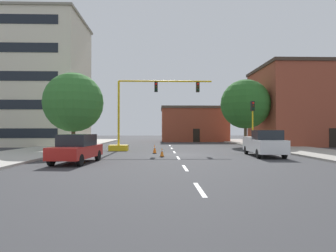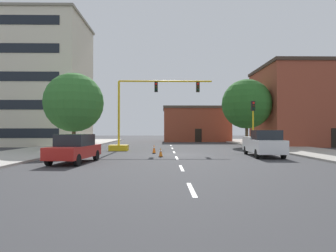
{
  "view_description": "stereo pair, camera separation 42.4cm",
  "coord_description": "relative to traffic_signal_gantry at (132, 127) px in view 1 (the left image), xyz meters",
  "views": [
    {
      "loc": [
        -1.37,
        -23.82,
        2.01
      ],
      "look_at": [
        -0.52,
        4.12,
        2.38
      ],
      "focal_mm": 31.18,
      "sensor_mm": 36.0,
      "label": 1
    },
    {
      "loc": [
        -0.94,
        -23.83,
        2.01
      ],
      "look_at": [
        -0.52,
        4.12,
        2.38
      ],
      "focal_mm": 31.18,
      "sensor_mm": 36.0,
      "label": 2
    }
  ],
  "objects": [
    {
      "name": "ground_plane",
      "position": [
        3.96,
        -4.44,
        -2.3
      ],
      "size": [
        160.0,
        160.0,
        0.0
      ],
      "primitive_type": "plane",
      "color": "#38383A"
    },
    {
      "name": "sidewalk_left",
      "position": [
        -8.34,
        3.56,
        -2.23
      ],
      "size": [
        6.0,
        56.0,
        0.14
      ],
      "primitive_type": "cube",
      "color": "#B2ADA3",
      "rests_on": "ground_plane"
    },
    {
      "name": "sidewalk_right",
      "position": [
        16.26,
        3.56,
        -2.23
      ],
      "size": [
        6.0,
        56.0,
        0.14
      ],
      "primitive_type": "cube",
      "color": "#9E998E",
      "rests_on": "ground_plane"
    },
    {
      "name": "lane_stripe_seg_0",
      "position": [
        3.96,
        -18.44,
        -2.29
      ],
      "size": [
        0.16,
        2.4,
        0.01
      ],
      "primitive_type": "cube",
      "color": "silver",
      "rests_on": "ground_plane"
    },
    {
      "name": "lane_stripe_seg_1",
      "position": [
        3.96,
        -12.94,
        -2.29
      ],
      "size": [
        0.16,
        2.4,
        0.01
      ],
      "primitive_type": "cube",
      "color": "silver",
      "rests_on": "ground_plane"
    },
    {
      "name": "lane_stripe_seg_2",
      "position": [
        3.96,
        -7.44,
        -2.29
      ],
      "size": [
        0.16,
        2.4,
        0.01
      ],
      "primitive_type": "cube",
      "color": "silver",
      "rests_on": "ground_plane"
    },
    {
      "name": "lane_stripe_seg_3",
      "position": [
        3.96,
        -1.94,
        -2.29
      ],
      "size": [
        0.16,
        2.4,
        0.01
      ],
      "primitive_type": "cube",
      "color": "silver",
      "rests_on": "ground_plane"
    },
    {
      "name": "lane_stripe_seg_4",
      "position": [
        3.96,
        3.56,
        -2.29
      ],
      "size": [
        0.16,
        2.4,
        0.01
      ],
      "primitive_type": "cube",
      "color": "silver",
      "rests_on": "ground_plane"
    },
    {
      "name": "lane_stripe_seg_5",
      "position": [
        3.96,
        9.06,
        -2.29
      ],
      "size": [
        0.16,
        2.4,
        0.01
      ],
      "primitive_type": "cube",
      "color": "silver",
      "rests_on": "ground_plane"
    },
    {
      "name": "building_tall_left",
      "position": [
        -15.42,
        10.43,
        6.02
      ],
      "size": [
        16.09,
        10.61,
        16.62
      ],
      "color": "beige",
      "rests_on": "ground_plane"
    },
    {
      "name": "building_brick_center",
      "position": [
        8.72,
        23.72,
        0.72
      ],
      "size": [
        11.52,
        8.92,
        6.02
      ],
      "color": "brown",
      "rests_on": "ground_plane"
    },
    {
      "name": "building_row_right",
      "position": [
        22.38,
        9.45,
        2.85
      ],
      "size": [
        13.57,
        10.89,
        10.26
      ],
      "color": "brown",
      "rests_on": "ground_plane"
    },
    {
      "name": "traffic_signal_gantry",
      "position": [
        0.0,
        0.0,
        0.0
      ],
      "size": [
        9.93,
        1.2,
        6.83
      ],
      "color": "yellow",
      "rests_on": "ground_plane"
    },
    {
      "name": "traffic_light_pole_right",
      "position": [
        11.67,
        -0.28,
        1.23
      ],
      "size": [
        0.32,
        0.47,
        4.8
      ],
      "color": "yellow",
      "rests_on": "ground_plane"
    },
    {
      "name": "tree_left_near",
      "position": [
        -5.44,
        -0.72,
        2.29
      ],
      "size": [
        5.54,
        5.54,
        7.37
      ],
      "color": "#4C3823",
      "rests_on": "ground_plane"
    },
    {
      "name": "tree_right_mid",
      "position": [
        13.09,
        6.86,
        2.85
      ],
      "size": [
        5.98,
        5.98,
        8.15
      ],
      "color": "brown",
      "rests_on": "ground_plane"
    },
    {
      "name": "pickup_truck_white",
      "position": [
        10.56,
        -6.34,
        -1.32
      ],
      "size": [
        2.36,
        5.52,
        1.99
      ],
      "color": "white",
      "rests_on": "ground_plane"
    },
    {
      "name": "sedan_red_near_left",
      "position": [
        -2.42,
        -10.38,
        -1.41
      ],
      "size": [
        2.35,
        4.68,
        1.74
      ],
      "color": "#B21E19",
      "rests_on": "ground_plane"
    },
    {
      "name": "traffic_cone_roadside_a",
      "position": [
        2.21,
        -3.32,
        -1.91
      ],
      "size": [
        0.36,
        0.36,
        0.79
      ],
      "color": "black",
      "rests_on": "ground_plane"
    },
    {
      "name": "traffic_cone_roadside_b",
      "position": [
        2.81,
        -6.53,
        -1.95
      ],
      "size": [
        0.36,
        0.36,
        0.7
      ],
      "color": "black",
      "rests_on": "ground_plane"
    }
  ]
}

